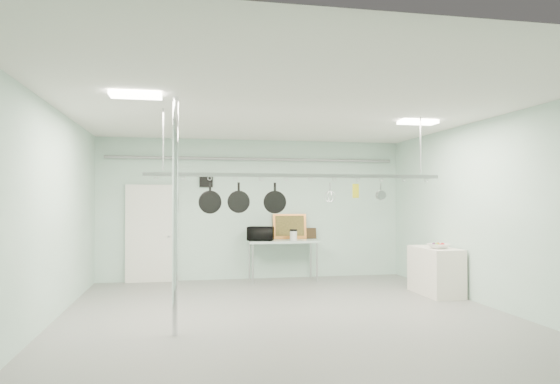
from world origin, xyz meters
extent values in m
plane|color=gray|center=(0.00, 0.00, 0.00)|extent=(8.00, 8.00, 0.00)
cube|color=silver|center=(0.00, 0.00, 3.19)|extent=(7.00, 8.00, 0.02)
cube|color=silver|center=(0.00, 3.99, 1.60)|extent=(7.00, 0.02, 3.20)
cube|color=silver|center=(3.49, 0.00, 1.60)|extent=(0.02, 8.00, 3.20)
cube|color=silver|center=(-2.30, 3.94, 1.05)|extent=(1.10, 0.10, 2.20)
cube|color=black|center=(-1.10, 3.97, 2.25)|extent=(0.30, 0.04, 0.30)
cylinder|color=gray|center=(0.00, 3.90, 2.75)|extent=(6.60, 0.07, 0.07)
cylinder|color=silver|center=(-1.70, -0.60, 1.60)|extent=(0.08, 0.08, 3.20)
cube|color=silver|center=(0.60, 3.60, 0.88)|extent=(1.60, 0.70, 0.05)
cylinder|color=#B7B7BC|center=(-0.12, 3.32, 0.43)|extent=(0.04, 0.04, 0.86)
cylinder|color=#B7B7BC|center=(-0.12, 3.88, 0.43)|extent=(0.04, 0.04, 0.86)
cylinder|color=#B7B7BC|center=(1.32, 3.32, 0.43)|extent=(0.04, 0.04, 0.86)
cylinder|color=#B7B7BC|center=(1.32, 3.88, 0.43)|extent=(0.04, 0.04, 0.86)
cube|color=white|center=(3.15, 1.40, 0.45)|extent=(0.60, 1.20, 0.90)
cube|color=#B7B7BC|center=(0.20, 0.30, 2.20)|extent=(4.80, 0.06, 0.06)
cylinder|color=#B7B7BC|center=(-1.90, 0.30, 2.70)|extent=(0.02, 0.02, 0.94)
cylinder|color=#B7B7BC|center=(2.30, 0.30, 2.70)|extent=(0.02, 0.02, 0.94)
cube|color=white|center=(-2.20, -0.80, 3.16)|extent=(0.65, 0.30, 0.05)
cube|color=white|center=(2.40, 0.60, 3.16)|extent=(0.65, 0.30, 0.05)
imported|color=black|center=(0.09, 3.57, 1.06)|extent=(0.65, 0.53, 0.31)
cylinder|color=silver|center=(0.83, 3.51, 1.01)|extent=(0.18, 0.18, 0.21)
cube|color=orange|center=(0.82, 3.90, 1.20)|extent=(0.78, 0.16, 0.58)
cube|color=black|center=(1.31, 3.90, 1.03)|extent=(0.30, 0.10, 0.25)
imported|color=silver|center=(3.10, 1.18, 0.95)|extent=(0.44, 0.44, 0.09)
camera|label=1|loc=(-1.58, -7.43, 1.81)|focal=32.00mm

